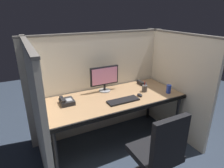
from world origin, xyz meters
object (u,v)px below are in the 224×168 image
Objects in this scene: desk at (114,101)px; soda_can at (169,89)px; office_chair at (156,163)px; monitor_center at (104,77)px; desk_phone at (66,102)px; computer_mouse at (140,95)px; pen_cup at (145,88)px; keyboard_main at (123,101)px; red_stapler at (141,83)px.

desk is 0.81m from soda_can.
office_chair is 1.33m from monitor_center.
desk_phone is at bearing 117.79° from office_chair.
office_chair is 0.95m from computer_mouse.
pen_cup is at bearing -6.45° from desk_phone.
keyboard_main is 0.29m from computer_mouse.
computer_mouse is 0.64× the size of red_stapler.
monitor_center is at bearing 148.49° from soda_can.
desk is 0.17m from keyboard_main.
monitor_center is at bearing 177.67° from red_stapler.
office_chair reaches higher than desk.
computer_mouse reaches higher than keyboard_main.
computer_mouse is 0.51× the size of desk_phone.
monitor_center reaches higher than office_chair.
computer_mouse is at bearing -47.54° from monitor_center.
soda_can reaches higher than computer_mouse.
office_chair reaches higher than pen_cup.
monitor_center is 0.48m from keyboard_main.
desk is 0.37m from computer_mouse.
computer_mouse is (0.32, 0.80, 0.39)m from office_chair.
soda_can is 1.44m from desk_phone.
keyboard_main is at bearing -70.15° from desk.
office_chair reaches higher than desk_phone.
pen_cup reaches higher than soda_can.
computer_mouse is at bearing -18.82° from desk.
pen_cup is (-0.28, 0.20, -0.01)m from soda_can.
monitor_center is 2.26× the size of desk_phone.
red_stapler is at bearing 58.74° from office_chair.
desk_phone is (-0.62, 0.12, 0.08)m from desk.
pen_cup is at bearing 144.19° from soda_can.
red_stapler is (0.60, 1.16, 0.40)m from office_chair.
pen_cup reaches higher than keyboard_main.
keyboard_main is (0.04, 0.76, 0.39)m from office_chair.
red_stapler is (-0.16, 0.46, -0.03)m from soda_can.
keyboard_main is 0.73m from soda_can.
desk is 15.57× the size of soda_can.
office_chair reaches higher than red_stapler.
red_stapler is at bearing -2.33° from monitor_center.
desk_phone reaches higher than red_stapler.
desk is at bearing -87.10° from monitor_center.
keyboard_main is at bearing -21.46° from desk_phone.
soda_can is at bearing -31.51° from monitor_center.
monitor_center is 0.61m from pen_cup.
keyboard_main is 4.48× the size of computer_mouse.
desk is at bearing -158.03° from red_stapler.
soda_can is 0.64× the size of desk_phone.
desk_phone is (-1.12, 0.13, -0.02)m from pen_cup.
office_chair is 5.13× the size of desk_phone.
desk_phone is (-1.24, -0.13, 0.01)m from red_stapler.
soda_can is 0.81× the size of red_stapler.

